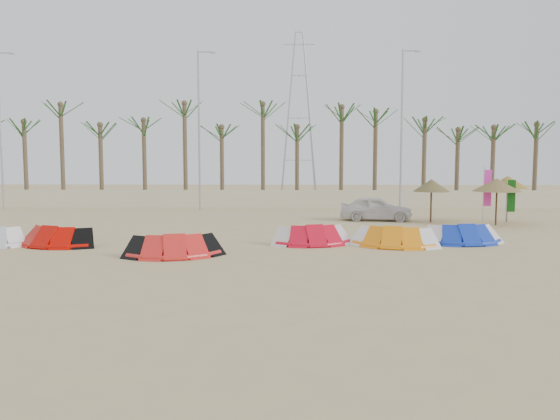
{
  "coord_description": "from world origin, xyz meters",
  "views": [
    {
      "loc": [
        0.63,
        -18.04,
        3.5
      ],
      "look_at": [
        0.0,
        6.0,
        1.3
      ],
      "focal_mm": 35.0,
      "sensor_mm": 36.0,
      "label": 1
    }
  ],
  "objects_px": {
    "kite_blue": "(462,233)",
    "parasol_right": "(508,182)",
    "kite_orange": "(392,235)",
    "kite_red_left": "(58,235)",
    "kite_red_right": "(313,234)",
    "parasol_mid": "(497,185)",
    "kite_red_mid": "(176,244)",
    "parasol_left": "(431,185)",
    "car": "(376,209)"
  },
  "relations": [
    {
      "from": "kite_red_mid",
      "to": "parasol_right",
      "type": "relative_size",
      "value": 1.44
    },
    {
      "from": "kite_red_mid",
      "to": "parasol_mid",
      "type": "height_order",
      "value": "parasol_mid"
    },
    {
      "from": "kite_red_left",
      "to": "kite_blue",
      "type": "xyz_separation_m",
      "value": [
        16.88,
        1.01,
        -0.0
      ]
    },
    {
      "from": "kite_red_right",
      "to": "parasol_mid",
      "type": "height_order",
      "value": "parasol_mid"
    },
    {
      "from": "parasol_right",
      "to": "car",
      "type": "height_order",
      "value": "parasol_right"
    },
    {
      "from": "kite_orange",
      "to": "kite_red_left",
      "type": "bearing_deg",
      "value": -179.16
    },
    {
      "from": "kite_blue",
      "to": "parasol_right",
      "type": "relative_size",
      "value": 1.35
    },
    {
      "from": "kite_red_mid",
      "to": "parasol_right",
      "type": "distance_m",
      "value": 19.93
    },
    {
      "from": "kite_red_right",
      "to": "kite_blue",
      "type": "bearing_deg",
      "value": 3.69
    },
    {
      "from": "kite_blue",
      "to": "parasol_left",
      "type": "bearing_deg",
      "value": 85.5
    },
    {
      "from": "parasol_mid",
      "to": "kite_red_mid",
      "type": "bearing_deg",
      "value": -147.47
    },
    {
      "from": "kite_red_right",
      "to": "parasol_left",
      "type": "bearing_deg",
      "value": 49.46
    },
    {
      "from": "kite_red_left",
      "to": "parasol_left",
      "type": "bearing_deg",
      "value": 26.46
    },
    {
      "from": "kite_orange",
      "to": "car",
      "type": "xyz_separation_m",
      "value": [
        0.71,
        9.33,
        0.28
      ]
    },
    {
      "from": "kite_orange",
      "to": "parasol_right",
      "type": "bearing_deg",
      "value": 47.37
    },
    {
      "from": "kite_orange",
      "to": "parasol_right",
      "type": "height_order",
      "value": "parasol_right"
    },
    {
      "from": "kite_red_mid",
      "to": "parasol_left",
      "type": "xyz_separation_m",
      "value": [
        12.08,
        11.03,
        1.67
      ]
    },
    {
      "from": "kite_red_left",
      "to": "kite_red_right",
      "type": "relative_size",
      "value": 1.1
    },
    {
      "from": "kite_red_left",
      "to": "kite_blue",
      "type": "distance_m",
      "value": 16.91
    },
    {
      "from": "kite_red_right",
      "to": "car",
      "type": "distance_m",
      "value": 9.78
    },
    {
      "from": "kite_blue",
      "to": "parasol_mid",
      "type": "xyz_separation_m",
      "value": [
        3.77,
        6.39,
        1.76
      ]
    },
    {
      "from": "kite_red_mid",
      "to": "car",
      "type": "relative_size",
      "value": 0.91
    },
    {
      "from": "kite_red_mid",
      "to": "kite_orange",
      "type": "height_order",
      "value": "same"
    },
    {
      "from": "kite_red_left",
      "to": "kite_red_right",
      "type": "bearing_deg",
      "value": 3.25
    },
    {
      "from": "car",
      "to": "parasol_mid",
      "type": "bearing_deg",
      "value": -101.58
    },
    {
      "from": "kite_red_mid",
      "to": "kite_blue",
      "type": "distance_m",
      "value": 11.95
    },
    {
      "from": "kite_blue",
      "to": "parasol_right",
      "type": "distance_m",
      "value": 9.44
    },
    {
      "from": "kite_red_left",
      "to": "parasol_right",
      "type": "bearing_deg",
      "value": 22.14
    },
    {
      "from": "car",
      "to": "kite_red_right",
      "type": "bearing_deg",
      "value": 163.69
    },
    {
      "from": "kite_orange",
      "to": "car",
      "type": "distance_m",
      "value": 9.36
    },
    {
      "from": "kite_orange",
      "to": "kite_blue",
      "type": "xyz_separation_m",
      "value": [
        3.07,
        0.8,
        -0.0
      ]
    },
    {
      "from": "parasol_right",
      "to": "kite_blue",
      "type": "bearing_deg",
      "value": -121.98
    },
    {
      "from": "kite_blue",
      "to": "kite_red_mid",
      "type": "bearing_deg",
      "value": -163.79
    },
    {
      "from": "parasol_mid",
      "to": "car",
      "type": "height_order",
      "value": "parasol_mid"
    },
    {
      "from": "kite_red_right",
      "to": "kite_blue",
      "type": "height_order",
      "value": "same"
    },
    {
      "from": "kite_red_left",
      "to": "kite_orange",
      "type": "relative_size",
      "value": 1.04
    },
    {
      "from": "kite_orange",
      "to": "parasol_left",
      "type": "relative_size",
      "value": 1.55
    },
    {
      "from": "kite_red_mid",
      "to": "kite_blue",
      "type": "bearing_deg",
      "value": 16.21
    },
    {
      "from": "kite_red_mid",
      "to": "kite_red_right",
      "type": "distance_m",
      "value": 5.92
    },
    {
      "from": "parasol_mid",
      "to": "kite_orange",
      "type": "bearing_deg",
      "value": -133.55
    },
    {
      "from": "parasol_right",
      "to": "parasol_left",
      "type": "bearing_deg",
      "value": -177.88
    },
    {
      "from": "kite_red_right",
      "to": "kite_orange",
      "type": "distance_m",
      "value": 3.29
    },
    {
      "from": "parasol_left",
      "to": "parasol_right",
      "type": "relative_size",
      "value": 0.93
    },
    {
      "from": "kite_red_left",
      "to": "kite_red_mid",
      "type": "relative_size",
      "value": 1.04
    },
    {
      "from": "kite_red_right",
      "to": "parasol_right",
      "type": "relative_size",
      "value": 1.35
    },
    {
      "from": "kite_orange",
      "to": "parasol_right",
      "type": "relative_size",
      "value": 1.44
    },
    {
      "from": "kite_red_right",
      "to": "parasol_mid",
      "type": "relative_size",
      "value": 1.38
    },
    {
      "from": "kite_orange",
      "to": "parasol_right",
      "type": "xyz_separation_m",
      "value": [
        7.97,
        8.66,
        1.84
      ]
    },
    {
      "from": "kite_red_right",
      "to": "parasol_right",
      "type": "xyz_separation_m",
      "value": [
        11.23,
        8.27,
        1.84
      ]
    },
    {
      "from": "kite_red_left",
      "to": "parasol_right",
      "type": "xyz_separation_m",
      "value": [
        21.79,
        8.86,
        1.84
      ]
    }
  ]
}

